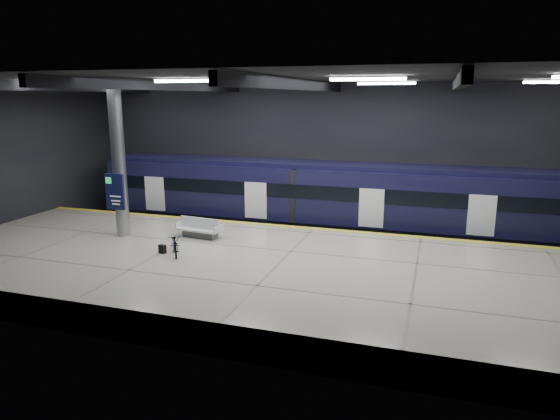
% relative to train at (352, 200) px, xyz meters
% --- Properties ---
extents(ground, '(30.00, 30.00, 0.00)m').
position_rel_train_xyz_m(ground, '(-1.35, -5.50, -2.06)').
color(ground, black).
rests_on(ground, ground).
extents(room_shell, '(30.10, 16.10, 8.05)m').
position_rel_train_xyz_m(room_shell, '(-1.35, -5.49, 3.66)').
color(room_shell, black).
rests_on(room_shell, ground).
extents(platform, '(30.00, 11.00, 1.10)m').
position_rel_train_xyz_m(platform, '(-1.35, -8.00, -1.51)').
color(platform, '#B5AD99').
rests_on(platform, ground).
extents(safety_strip, '(30.00, 0.40, 0.01)m').
position_rel_train_xyz_m(safety_strip, '(-1.35, -2.75, -0.95)').
color(safety_strip, yellow).
rests_on(safety_strip, platform).
extents(rails, '(30.00, 1.52, 0.16)m').
position_rel_train_xyz_m(rails, '(-1.35, 0.00, -1.98)').
color(rails, gray).
rests_on(rails, ground).
extents(train, '(29.40, 2.84, 3.79)m').
position_rel_train_xyz_m(train, '(0.00, 0.00, 0.00)').
color(train, black).
rests_on(train, ground).
extents(bench, '(2.15, 1.09, 0.91)m').
position_rel_train_xyz_m(bench, '(-5.84, -5.77, -0.64)').
color(bench, '#595B60').
rests_on(bench, platform).
extents(bicycle, '(1.39, 1.74, 0.88)m').
position_rel_train_xyz_m(bicycle, '(-5.63, -8.35, -0.52)').
color(bicycle, '#99999E').
rests_on(bicycle, platform).
extents(pannier_bag, '(0.34, 0.27, 0.35)m').
position_rel_train_xyz_m(pannier_bag, '(-6.23, -8.35, -0.78)').
color(pannier_bag, black).
rests_on(pannier_bag, platform).
extents(info_column, '(0.90, 0.78, 6.90)m').
position_rel_train_xyz_m(info_column, '(-9.35, -6.52, 2.40)').
color(info_column, '#9EA0A5').
rests_on(info_column, platform).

